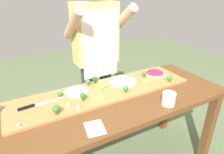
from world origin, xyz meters
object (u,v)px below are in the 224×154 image
pizza_whole_white_garlic (77,91)px  broccoli_floret_front_left (170,78)px  broccoli_floret_back_mid (95,79)px  chefs_knife (35,105)px  cheese_crumble_d (68,105)px  cook_center (96,52)px  broccoli_floret_front_right (83,96)px  broccoli_floret_front_mid (60,94)px  pizza_slice_far_left (97,98)px  broccoli_floret_back_left (56,109)px  broccoli_floret_center_right (144,74)px  pizza_whole_cheese_artichoke (123,81)px  cheese_crumble_c (5,111)px  recipe_note (95,128)px  broccoli_floret_center_left (126,89)px  pizza_slice_center (101,86)px  pizza_slice_near_left (148,81)px  cheese_crumble_b (79,107)px  flour_cup (169,99)px  cheese_crumble_a (19,125)px  prep_table (113,112)px  pizza_whole_beet_magenta (155,73)px  broccoli_floret_back_right (88,82)px

pizza_whole_white_garlic → broccoli_floret_front_left: broccoli_floret_front_left is taller
broccoli_floret_back_mid → broccoli_floret_front_left: size_ratio=1.01×
chefs_knife → broccoli_floret_back_mid: size_ratio=5.10×
cheese_crumble_d → cook_center: 0.68m
broccoli_floret_front_right → broccoli_floret_front_mid: size_ratio=1.32×
pizza_slice_far_left → broccoli_floret_front_right: size_ratio=1.49×
pizza_whole_white_garlic → broccoli_floret_front_mid: broccoli_floret_front_mid is taller
broccoli_floret_back_left → broccoli_floret_center_right: bearing=12.0°
pizza_whole_cheese_artichoke → broccoli_floret_front_mid: broccoli_floret_front_mid is taller
cheese_crumble_c → broccoli_floret_back_left: bearing=-32.9°
chefs_knife → broccoli_floret_front_right: bearing=-16.5°
recipe_note → broccoli_floret_back_left: bearing=126.5°
cheese_crumble_c → pizza_whole_cheese_artichoke: bearing=-0.1°
pizza_slice_far_left → cheese_crumble_d: bearing=178.5°
broccoli_floret_center_left → pizza_slice_center: bearing=128.1°
pizza_whole_cheese_artichoke → pizza_slice_near_left: pizza_whole_cheese_artichoke is taller
chefs_knife → cheese_crumble_b: cheese_crumble_b is taller
flour_cup → cook_center: bearing=104.3°
pizza_slice_far_left → broccoli_floret_back_mid: (0.09, 0.24, 0.03)m
broccoli_floret_front_right → cook_center: bearing=55.4°
pizza_slice_near_left → cheese_crumble_a: (-1.05, -0.11, 0.00)m
prep_table → chefs_knife: (-0.53, 0.16, 0.14)m
broccoli_floret_back_left → broccoli_floret_back_mid: size_ratio=1.04×
broccoli_floret_front_mid → broccoli_floret_front_left: (0.90, -0.20, 0.01)m
broccoli_floret_front_mid → cheese_crumble_c: (-0.37, -0.01, -0.02)m
pizza_whole_white_garlic → cheese_crumble_a: same height
chefs_knife → broccoli_floret_center_left: size_ratio=5.94×
broccoli_floret_back_mid → pizza_whole_beet_magenta: bearing=-8.8°
prep_table → broccoli_floret_front_right: size_ratio=30.04×
broccoli_floret_front_mid → pizza_slice_far_left: bearing=-33.4°
pizza_slice_far_left → cook_center: size_ratio=0.05×
chefs_knife → cheese_crumble_d: bearing=-29.4°
pizza_slice_near_left → broccoli_floret_front_left: size_ratio=1.31×
cheese_crumble_c → cheese_crumble_a: bearing=-72.5°
cheese_crumble_b → cheese_crumble_c: cheese_crumble_b is taller
broccoli_floret_back_left → recipe_note: broccoli_floret_back_left is taller
broccoli_floret_front_left → cheese_crumble_a: size_ratio=3.66×
broccoli_floret_front_left → cheese_crumble_d: (-0.88, 0.05, -0.02)m
pizza_whole_cheese_artichoke → cheese_crumble_d: (-0.53, -0.14, 0.00)m
pizza_whole_cheese_artichoke → broccoli_floret_center_right: bearing=-2.8°
broccoli_floret_front_right → cheese_crumble_d: bearing=-170.2°
broccoli_floret_center_right → cheese_crumble_c: (-1.14, 0.01, -0.03)m
pizza_whole_white_garlic → cheese_crumble_a: 0.50m
broccoli_floret_front_left → recipe_note: 0.84m
chefs_knife → broccoli_floret_center_right: (0.95, 0.01, 0.03)m
pizza_whole_beet_magenta → broccoli_floret_back_right: (-0.64, 0.08, 0.02)m
broccoli_floret_center_right → broccoli_floret_front_mid: size_ratio=1.33×
pizza_whole_cheese_artichoke → pizza_whole_beet_magenta: bearing=1.0°
chefs_knife → broccoli_floret_front_left: broccoli_floret_front_left is taller
cheese_crumble_d → broccoli_floret_front_left: bearing=-3.5°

